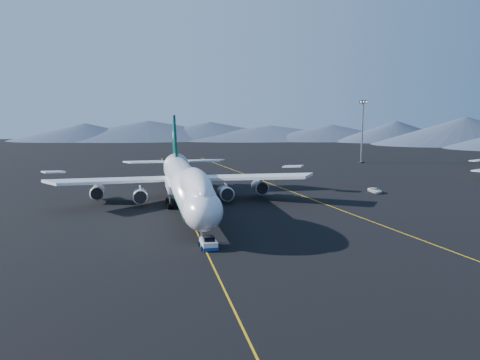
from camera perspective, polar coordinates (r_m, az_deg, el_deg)
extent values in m
plane|color=black|center=(113.32, -5.73, -3.26)|extent=(500.00, 500.00, 0.00)
cube|color=#D59C0C|center=(113.32, -5.73, -3.26)|extent=(0.25, 220.00, 0.01)
cube|color=#D59C0C|center=(129.05, 7.24, -1.88)|extent=(28.08, 198.09, 0.01)
cone|color=#3D495E|center=(343.84, -16.19, 5.12)|extent=(100.00, 100.00, 12.00)
cone|color=#3D495E|center=(346.30, -3.24, 5.45)|extent=(100.00, 100.00, 12.00)
cone|color=#3D495E|center=(340.52, 9.75, 5.30)|extent=(100.00, 100.00, 12.00)
cone|color=#3D495E|center=(326.70, 22.93, 4.66)|extent=(100.00, 100.00, 12.00)
cylinder|color=silver|center=(112.35, -5.77, -0.46)|extent=(6.50, 56.00, 6.50)
ellipsoid|color=silver|center=(84.92, -4.02, -3.25)|extent=(6.50, 10.40, 6.50)
ellipsoid|color=silver|center=(93.77, -4.75, -0.62)|extent=(5.13, 25.16, 5.85)
cube|color=black|center=(82.74, -3.86, -2.71)|extent=(3.60, 1.61, 1.29)
cone|color=silver|center=(144.87, -6.97, 1.78)|extent=(6.50, 12.00, 6.50)
cube|color=#03372D|center=(113.47, -5.81, -0.84)|extent=(6.24, 60.00, 1.10)
cube|color=silver|center=(117.93, -6.00, -0.60)|extent=(7.50, 13.00, 1.60)
cube|color=silver|center=(123.42, -12.98, -0.04)|extent=(30.62, 23.28, 2.83)
cube|color=silver|center=(125.75, 0.34, 0.32)|extent=(30.62, 23.28, 2.83)
cylinder|color=slate|center=(119.82, -10.60, -1.57)|extent=(2.90, 5.50, 2.90)
cylinder|color=slate|center=(126.55, -14.93, -1.19)|extent=(2.90, 5.50, 2.90)
cylinder|color=slate|center=(121.39, -1.60, -1.31)|extent=(2.90, 5.50, 2.90)
cylinder|color=slate|center=(129.52, 2.08, -0.71)|extent=(2.90, 5.50, 2.90)
cube|color=#03372D|center=(143.41, -6.98, 3.72)|extent=(0.55, 14.11, 15.94)
cube|color=silver|center=(145.99, -9.96, 1.92)|extent=(12.39, 9.47, 0.98)
cube|color=silver|center=(147.02, -4.10, 2.07)|extent=(12.39, 9.47, 0.98)
cylinder|color=black|center=(87.50, -4.11, -6.30)|extent=(0.90, 1.10, 1.10)
cube|color=silver|center=(84.05, -3.38, -6.75)|extent=(2.40, 4.60, 1.13)
cube|color=navy|center=(84.15, -3.38, -7.02)|extent=(2.51, 4.81, 0.51)
cube|color=black|center=(83.84, -3.39, -6.21)|extent=(1.70, 1.70, 0.93)
imported|color=silver|center=(138.99, 14.20, -1.08)|extent=(2.34, 4.67, 1.27)
cylinder|color=black|center=(208.82, 12.80, 1.87)|extent=(2.18, 2.18, 0.36)
cylinder|color=slate|center=(207.93, 12.90, 4.93)|extent=(0.64, 0.64, 22.70)
cube|color=black|center=(207.64, 13.00, 8.13)|extent=(2.91, 0.73, 1.09)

